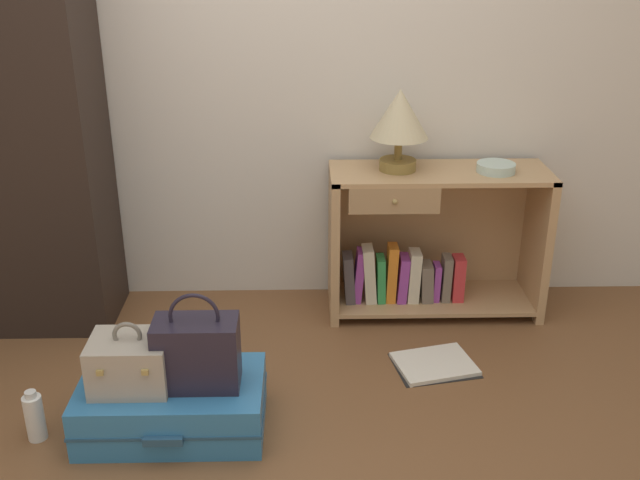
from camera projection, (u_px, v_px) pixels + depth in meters
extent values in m
cube|color=silver|center=(258.00, 33.00, 3.40)|extent=(6.40, 0.10, 2.60)
cube|color=tan|center=(334.00, 243.00, 3.53)|extent=(0.04, 0.37, 0.72)
cube|color=tan|center=(537.00, 241.00, 3.55)|extent=(0.04, 0.37, 0.72)
cube|color=tan|center=(440.00, 173.00, 3.41)|extent=(1.02, 0.37, 0.02)
cube|color=tan|center=(432.00, 298.00, 3.66)|extent=(0.94, 0.37, 0.02)
cube|color=tan|center=(430.00, 228.00, 3.71)|extent=(0.94, 0.01, 0.70)
cube|color=#A68259|center=(394.00, 201.00, 3.27)|extent=(0.41, 0.02, 0.12)
sphere|color=#9E844C|center=(395.00, 202.00, 3.26)|extent=(0.02, 0.02, 0.02)
cube|color=#4C474C|center=(349.00, 278.00, 3.58)|extent=(0.06, 0.12, 0.24)
cube|color=purple|center=(359.00, 275.00, 3.57)|extent=(0.06, 0.10, 0.27)
cube|color=beige|center=(369.00, 274.00, 3.57)|extent=(0.07, 0.12, 0.28)
cube|color=green|center=(381.00, 279.00, 3.58)|extent=(0.05, 0.11, 0.23)
cube|color=orange|center=(391.00, 273.00, 3.57)|extent=(0.05, 0.10, 0.29)
cube|color=purple|center=(402.00, 278.00, 3.59)|extent=(0.06, 0.12, 0.23)
cube|color=beige|center=(414.00, 276.00, 3.58)|extent=(0.06, 0.11, 0.26)
cube|color=#726659|center=(426.00, 282.00, 3.60)|extent=(0.06, 0.11, 0.19)
cube|color=purple|center=(436.00, 282.00, 3.60)|extent=(0.04, 0.09, 0.19)
cube|color=#726659|center=(446.00, 278.00, 3.59)|extent=(0.04, 0.10, 0.23)
cube|color=red|center=(458.00, 278.00, 3.59)|extent=(0.05, 0.10, 0.22)
cylinder|color=olive|center=(398.00, 165.00, 3.40)|extent=(0.17, 0.17, 0.05)
cylinder|color=olive|center=(398.00, 149.00, 3.37)|extent=(0.04, 0.04, 0.10)
cone|color=beige|center=(400.00, 113.00, 3.31)|extent=(0.27, 0.27, 0.22)
cylinder|color=silver|center=(496.00, 168.00, 3.38)|extent=(0.18, 0.18, 0.04)
cube|color=teal|center=(173.00, 405.00, 2.77)|extent=(0.68, 0.40, 0.20)
cube|color=#285071|center=(173.00, 405.00, 2.77)|extent=(0.69, 0.41, 0.01)
cube|color=#285071|center=(163.00, 441.00, 2.57)|extent=(0.14, 0.02, 0.03)
cube|color=#A89E8E|center=(130.00, 363.00, 2.67)|extent=(0.28, 0.22, 0.19)
torus|color=slate|center=(127.00, 335.00, 2.63)|extent=(0.11, 0.02, 0.11)
cube|color=tan|center=(100.00, 373.00, 2.55)|extent=(0.02, 0.01, 0.02)
cube|color=tan|center=(145.00, 372.00, 2.56)|extent=(0.02, 0.01, 0.02)
cube|color=#231E2D|center=(197.00, 353.00, 2.67)|extent=(0.30, 0.17, 0.26)
torus|color=#231E2D|center=(194.00, 316.00, 2.61)|extent=(0.18, 0.01, 0.18)
cylinder|color=white|center=(35.00, 418.00, 2.72)|extent=(0.07, 0.07, 0.18)
cylinder|color=silver|center=(30.00, 394.00, 2.68)|extent=(0.04, 0.04, 0.02)
cube|color=white|center=(434.00, 364.00, 3.19)|extent=(0.38, 0.32, 0.02)
cube|color=black|center=(434.00, 365.00, 3.20)|extent=(0.39, 0.33, 0.01)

